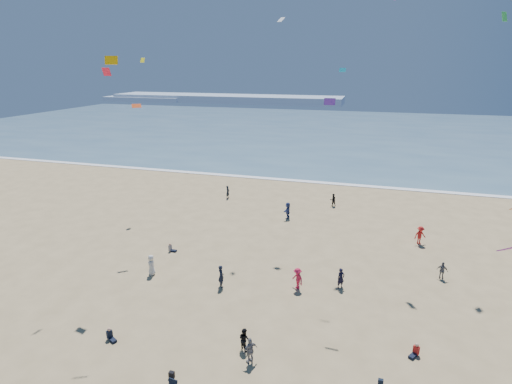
# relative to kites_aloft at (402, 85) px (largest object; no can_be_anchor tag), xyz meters

# --- Properties ---
(ocean) EXTENTS (220.00, 100.00, 0.06)m
(ocean) POSITION_rel_kites_aloft_xyz_m (-9.53, 82.62, -15.75)
(ocean) COLOR #476B84
(ocean) RESTS_ON ground
(surf_line) EXTENTS (220.00, 1.20, 0.08)m
(surf_line) POSITION_rel_kites_aloft_xyz_m (-9.53, 32.62, -15.74)
(surf_line) COLOR white
(surf_line) RESTS_ON ground
(headland_far) EXTENTS (110.00, 20.00, 3.20)m
(headland_far) POSITION_rel_kites_aloft_xyz_m (-69.53, 157.62, -14.18)
(headland_far) COLOR #7A8EA8
(headland_far) RESTS_ON ground
(headland_near) EXTENTS (40.00, 14.00, 2.00)m
(headland_near) POSITION_rel_kites_aloft_xyz_m (-109.53, 152.62, -14.78)
(headland_near) COLOR #7A8EA8
(headland_near) RESTS_ON ground
(standing_flyers) EXTENTS (32.48, 38.37, 1.95)m
(standing_flyers) POSITION_rel_kites_aloft_xyz_m (-3.96, 4.73, -14.89)
(standing_flyers) COLOR black
(standing_flyers) RESTS_ON ground
(seated_group) EXTENTS (22.03, 20.78, 0.84)m
(seated_group) POSITION_rel_kites_aloft_xyz_m (-8.63, -5.94, -15.36)
(seated_group) COLOR silver
(seated_group) RESTS_ON ground
(black_backpack) EXTENTS (0.30, 0.22, 0.38)m
(black_backpack) POSITION_rel_kites_aloft_xyz_m (-11.17, -8.94, -15.59)
(black_backpack) COLOR black
(black_backpack) RESTS_ON ground
(navy_bag) EXTENTS (0.28, 0.18, 0.34)m
(navy_bag) POSITION_rel_kites_aloft_xyz_m (0.18, -6.19, -15.61)
(navy_bag) COLOR black
(navy_bag) RESTS_ON ground
(kites_aloft) EXTENTS (41.45, 37.49, 25.16)m
(kites_aloft) POSITION_rel_kites_aloft_xyz_m (0.00, 0.00, 0.00)
(kites_aloft) COLOR red
(kites_aloft) RESTS_ON ground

